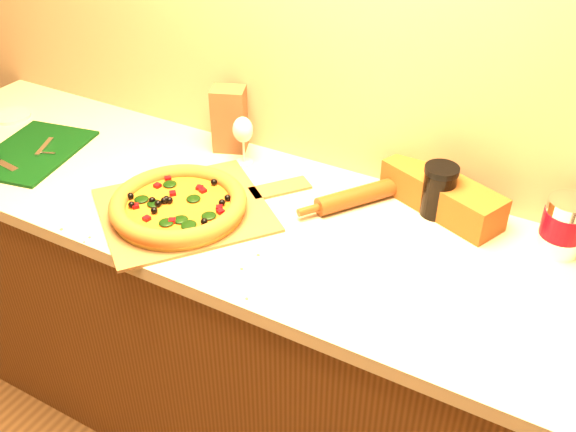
# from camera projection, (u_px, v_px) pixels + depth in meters

# --- Properties ---
(cabinet) EXTENTS (2.80, 0.65, 0.86)m
(cabinet) POSITION_uv_depth(u_px,v_px,m) (299.00, 350.00, 1.97)
(cabinet) COLOR #4A2A0F
(cabinet) RESTS_ON ground
(countertop) EXTENTS (2.84, 0.68, 0.04)m
(countertop) POSITION_uv_depth(u_px,v_px,m) (300.00, 232.00, 1.71)
(countertop) COLOR #C0B595
(countertop) RESTS_ON cabinet
(pizza_peel) EXTENTS (0.58, 0.61, 0.01)m
(pizza_peel) POSITION_uv_depth(u_px,v_px,m) (190.00, 208.00, 1.76)
(pizza_peel) COLOR brown
(pizza_peel) RESTS_ON countertop
(pizza) EXTENTS (0.37, 0.37, 0.05)m
(pizza) POSITION_uv_depth(u_px,v_px,m) (179.00, 205.00, 1.73)
(pizza) COLOR gold
(pizza) RESTS_ON pizza_peel
(cutting_board) EXTENTS (0.32, 0.40, 0.03)m
(cutting_board) POSITION_uv_depth(u_px,v_px,m) (31.00, 152.00, 2.02)
(cutting_board) COLOR black
(cutting_board) RESTS_ON countertop
(bottle_cap) EXTENTS (0.04, 0.04, 0.01)m
(bottle_cap) POSITION_uv_depth(u_px,v_px,m) (213.00, 225.00, 1.70)
(bottle_cap) COLOR black
(bottle_cap) RESTS_ON countertop
(rolling_pin) EXTENTS (0.24, 0.33, 0.05)m
(rolling_pin) POSITION_uv_depth(u_px,v_px,m) (360.00, 196.00, 1.77)
(rolling_pin) COLOR #5D3310
(rolling_pin) RESTS_ON countertop
(coffee_canister) EXTENTS (0.11, 0.11, 0.15)m
(coffee_canister) POSITION_uv_depth(u_px,v_px,m) (564.00, 225.00, 1.57)
(coffee_canister) COLOR silver
(coffee_canister) RESTS_ON countertop
(bread_bag) EXTENTS (0.37, 0.24, 0.10)m
(bread_bag) POSITION_uv_depth(u_px,v_px,m) (442.00, 194.00, 1.74)
(bread_bag) COLOR brown
(bread_bag) RESTS_ON countertop
(wine_glass) EXTENTS (0.06, 0.06, 0.15)m
(wine_glass) POSITION_uv_depth(u_px,v_px,m) (243.00, 131.00, 1.91)
(wine_glass) COLOR silver
(wine_glass) RESTS_ON countertop
(paper_bag) EXTENTS (0.13, 0.11, 0.20)m
(paper_bag) POSITION_uv_depth(u_px,v_px,m) (229.00, 119.00, 1.99)
(paper_bag) COLOR brown
(paper_bag) RESTS_ON countertop
(dark_jar) EXTENTS (0.09, 0.09, 0.15)m
(dark_jar) POSITION_uv_depth(u_px,v_px,m) (439.00, 191.00, 1.71)
(dark_jar) COLOR black
(dark_jar) RESTS_ON countertop
(side_plate) EXTENTS (0.15, 0.15, 0.01)m
(side_plate) POSITION_uv_depth(u_px,v_px,m) (12.00, 116.00, 2.23)
(side_plate) COLOR beige
(side_plate) RESTS_ON countertop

